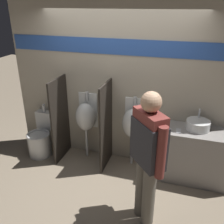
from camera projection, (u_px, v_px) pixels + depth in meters
The scene contains 11 objects.
ground_plane at pixel (109, 174), 4.09m from camera, with size 16.00×16.00×0.00m, color gray.
display_wall at pixel (120, 84), 4.05m from camera, with size 3.80×0.07×2.70m.
sink_counter at pixel (197, 156), 3.83m from camera, with size 1.05×0.51×0.85m.
sink_basin at pixel (198, 125), 3.69m from camera, with size 0.35×0.35×0.28m.
cell_phone at pixel (178, 131), 3.65m from camera, with size 0.07×0.14×0.01m.
divider_near_counter at pixel (60, 120), 4.29m from camera, with size 0.03×0.59×1.46m.
divider_mid at pixel (106, 126), 4.06m from camera, with size 0.03×0.59×1.46m.
urinal_near_counter at pixel (86, 117), 4.29m from camera, with size 0.36×0.30×1.20m.
urinal_far at pixel (133, 123), 4.07m from camera, with size 0.36×0.30×1.20m.
toilet at pixel (41, 139), 4.55m from camera, with size 0.42×0.58×0.90m.
person_in_vest at pixel (148, 152), 2.87m from camera, with size 0.47×0.50×1.75m.
Camera 1 is at (1.02, -3.15, 2.60)m, focal length 40.00 mm.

